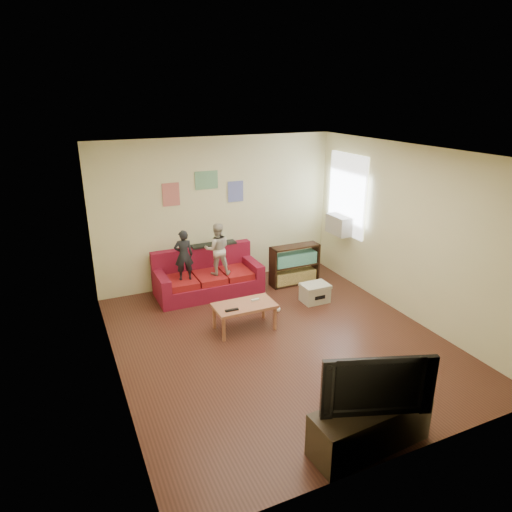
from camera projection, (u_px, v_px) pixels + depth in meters
name	position (u px, v px, depth m)	size (l,w,h in m)	color
room_shell	(280.00, 253.00, 6.19)	(4.52, 5.02, 2.72)	#51291D
sofa	(207.00, 278.00, 8.18)	(1.85, 0.85, 0.82)	maroon
child_a	(184.00, 255.00, 7.67)	(0.32, 0.21, 0.88)	black
child_b	(217.00, 249.00, 7.90)	(0.45, 0.35, 0.93)	beige
coffee_table	(244.00, 308.00, 6.86)	(0.92, 0.51, 0.41)	#B36D4C
remote	(232.00, 310.00, 6.64)	(0.20, 0.05, 0.02)	black
game_controller	(255.00, 300.00, 6.96)	(0.13, 0.04, 0.03)	silver
bookshelf	(294.00, 267.00, 8.53)	(0.94, 0.28, 0.75)	black
window	(347.00, 195.00, 8.37)	(0.04, 1.08, 1.48)	white
ac_unit	(340.00, 225.00, 8.51)	(0.28, 0.55, 0.35)	#B7B2A3
artwork_left	(171.00, 195.00, 7.86)	(0.30, 0.01, 0.40)	#D87266
artwork_center	(206.00, 180.00, 8.04)	(0.42, 0.01, 0.32)	#72B27F
artwork_right	(236.00, 192.00, 8.34)	(0.30, 0.01, 0.38)	#727FCC
file_box	(315.00, 293.00, 7.84)	(0.47, 0.35, 0.32)	beige
tv_stand	(370.00, 427.00, 4.60)	(1.27, 0.42, 0.48)	#3A2E20
television	(374.00, 380.00, 4.41)	(1.10, 0.14, 0.63)	black
tissue	(278.00, 309.00, 7.50)	(0.10, 0.10, 0.10)	white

